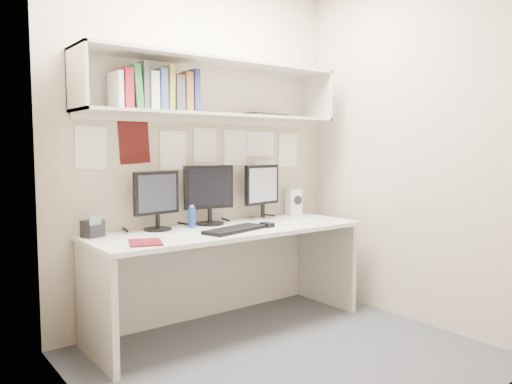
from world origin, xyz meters
TOP-DOWN VIEW (x-y plane):
  - floor at (0.00, 0.00)m, footprint 2.40×2.00m
  - wall_back at (0.00, 1.00)m, footprint 2.40×0.02m
  - wall_front at (0.00, -1.00)m, footprint 2.40×0.02m
  - wall_left at (-1.20, 0.00)m, footprint 0.02×2.00m
  - wall_right at (1.20, 0.00)m, footprint 0.02×2.00m
  - desk at (0.00, 0.65)m, footprint 2.00×0.70m
  - overhead_hutch at (0.00, 0.86)m, footprint 2.00×0.38m
  - pinned_papers at (0.00, 0.99)m, footprint 1.92×0.01m
  - monitor_left at (-0.45, 0.87)m, footprint 0.35×0.19m
  - monitor_center at (-0.03, 0.87)m, footprint 0.38×0.21m
  - monitor_right at (0.47, 0.87)m, footprint 0.37×0.20m
  - keyboard at (-0.04, 0.50)m, footprint 0.52×0.30m
  - mouse at (0.24, 0.52)m, footprint 0.06×0.10m
  - speaker at (0.83, 0.90)m, footprint 0.13×0.13m
  - blue_bottle at (-0.20, 0.82)m, footprint 0.05×0.05m
  - maroon_notebook at (-0.72, 0.46)m, footprint 0.25×0.27m
  - desk_phone at (-0.90, 0.87)m, footprint 0.15×0.14m
  - book_stack at (-0.47, 0.81)m, footprint 0.58×0.19m
  - hutch_tray at (0.49, 0.84)m, footprint 0.42×0.23m

SIDE VIEW (x-z plane):
  - floor at x=0.00m, z-range -0.01..0.01m
  - desk at x=0.00m, z-range 0.00..0.73m
  - maroon_notebook at x=-0.72m, z-range 0.73..0.74m
  - keyboard at x=-0.04m, z-range 0.73..0.75m
  - mouse at x=0.24m, z-range 0.73..0.76m
  - desk_phone at x=-0.90m, z-range 0.71..0.86m
  - blue_bottle at x=-0.20m, z-range 0.73..0.89m
  - speaker at x=0.83m, z-range 0.73..0.95m
  - monitor_left at x=-0.45m, z-range 0.75..1.16m
  - monitor_right at x=0.47m, z-range 0.75..1.18m
  - monitor_center at x=-0.03m, z-range 0.75..1.19m
  - pinned_papers at x=0.00m, z-range 1.01..1.49m
  - wall_back at x=0.00m, z-range 0.00..2.60m
  - wall_front at x=0.00m, z-range 0.00..2.60m
  - wall_left at x=-1.20m, z-range 0.00..2.60m
  - wall_right at x=1.20m, z-range 0.00..2.60m
  - hutch_tray at x=0.49m, z-range 1.54..1.57m
  - book_stack at x=-0.47m, z-range 1.52..1.83m
  - overhead_hutch at x=0.00m, z-range 1.52..1.92m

